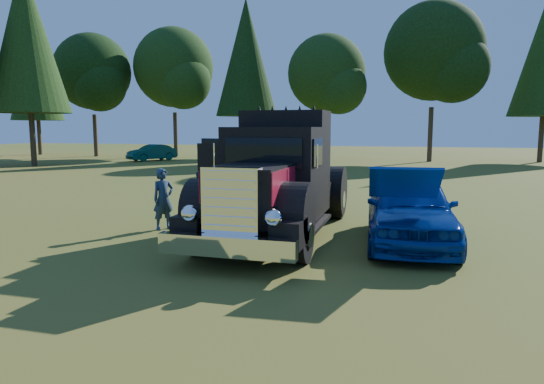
{
  "coord_description": "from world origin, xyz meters",
  "views": [
    {
      "loc": [
        2.47,
        -9.21,
        2.58
      ],
      "look_at": [
        -0.32,
        0.66,
        1.22
      ],
      "focal_mm": 32.0,
      "sensor_mm": 36.0,
      "label": 1
    }
  ],
  "objects_px": {
    "spectator_far": "(205,204)",
    "distant_teal_car": "(152,153)",
    "diamond_t_truck": "(276,183)",
    "hotrod_coupe": "(410,209)",
    "spectator_near": "(163,199)"
  },
  "relations": [
    {
      "from": "diamond_t_truck",
      "to": "hotrod_coupe",
      "type": "distance_m",
      "value": 3.09
    },
    {
      "from": "hotrod_coupe",
      "to": "spectator_near",
      "type": "distance_m",
      "value": 6.04
    },
    {
      "from": "spectator_far",
      "to": "distant_teal_car",
      "type": "relative_size",
      "value": 0.41
    },
    {
      "from": "diamond_t_truck",
      "to": "distant_teal_car",
      "type": "xyz_separation_m",
      "value": [
        -16.57,
        23.34,
        -0.64
      ]
    },
    {
      "from": "diamond_t_truck",
      "to": "spectator_near",
      "type": "xyz_separation_m",
      "value": [
        -2.99,
        0.02,
        -0.5
      ]
    },
    {
      "from": "spectator_near",
      "to": "spectator_far",
      "type": "height_order",
      "value": "spectator_far"
    },
    {
      "from": "spectator_far",
      "to": "distant_teal_car",
      "type": "xyz_separation_m",
      "value": [
        -14.97,
        23.92,
        -0.16
      ]
    },
    {
      "from": "diamond_t_truck",
      "to": "spectator_near",
      "type": "bearing_deg",
      "value": 179.65
    },
    {
      "from": "hotrod_coupe",
      "to": "spectator_near",
      "type": "bearing_deg",
      "value": -179.1
    },
    {
      "from": "hotrod_coupe",
      "to": "distant_teal_car",
      "type": "bearing_deg",
      "value": 130.18
    },
    {
      "from": "spectator_near",
      "to": "hotrod_coupe",
      "type": "bearing_deg",
      "value": -54.23
    },
    {
      "from": "spectator_far",
      "to": "diamond_t_truck",
      "type": "bearing_deg",
      "value": -13.97
    },
    {
      "from": "spectator_near",
      "to": "distant_teal_car",
      "type": "relative_size",
      "value": 0.4
    },
    {
      "from": "spectator_near",
      "to": "diamond_t_truck",
      "type": "bearing_deg",
      "value": -55.48
    },
    {
      "from": "spectator_near",
      "to": "distant_teal_car",
      "type": "bearing_deg",
      "value": 65.06
    }
  ]
}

